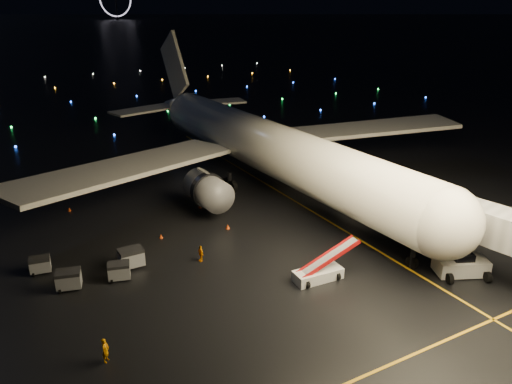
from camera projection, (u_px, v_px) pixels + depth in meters
ground at (9, 45)px, 286.85m from camera, size 2000.00×2000.00×0.00m
lane_centre at (310, 210)px, 59.35m from camera, size 0.25×80.00×0.02m
airliner at (253, 114)px, 66.03m from camera, size 68.54×65.38×18.69m
pushback_tug at (461, 263)px, 45.15m from camera, size 5.12×4.05×2.16m
belt_loader at (318, 264)px, 43.99m from camera, size 6.62×2.12×3.17m
crew_a at (105, 350)px, 34.10m from camera, size 0.76×0.79×1.83m
crew_c at (201, 253)px, 47.46m from camera, size 0.52×0.99×1.61m
safety_cone_0 at (228, 226)px, 54.43m from camera, size 0.54×0.54×0.54m
safety_cone_1 at (200, 206)px, 59.96m from camera, size 0.54×0.54×0.55m
safety_cone_2 at (161, 236)px, 52.27m from camera, size 0.48×0.48×0.45m
safety_cone_3 at (69, 209)px, 59.08m from camera, size 0.52×0.52×0.45m
ferris_wheel at (116, 0)px, 697.75m from camera, size 49.33×16.80×52.00m
taxiway_lights at (69, 98)px, 128.23m from camera, size 164.00×92.00×0.36m
baggage_cart_0 at (131, 258)px, 46.35m from camera, size 2.22×1.58×1.86m
baggage_cart_1 at (119, 271)px, 44.33m from camera, size 2.17×1.78×1.61m
baggage_cart_2 at (69, 280)px, 42.84m from camera, size 2.33×1.90×1.73m
baggage_cart_3 at (40, 265)px, 45.47m from camera, size 1.95×1.49×1.52m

